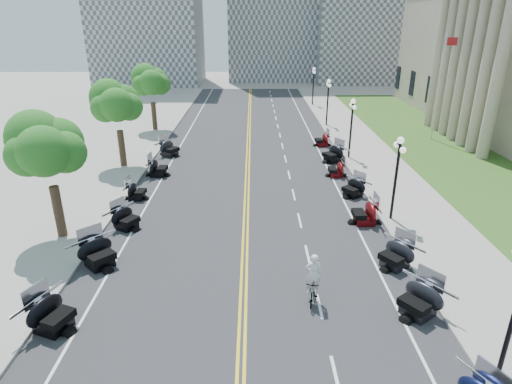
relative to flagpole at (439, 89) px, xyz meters
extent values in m
plane|color=gray|center=(-18.00, -22.00, -5.00)|extent=(160.00, 160.00, 0.00)
cube|color=#333335|center=(-18.00, -12.00, -5.00)|extent=(16.00, 90.00, 0.01)
cube|color=yellow|center=(-18.12, -12.00, -4.99)|extent=(0.12, 90.00, 0.00)
cube|color=yellow|center=(-17.88, -12.00, -4.99)|extent=(0.12, 90.00, 0.00)
cube|color=white|center=(-11.60, -12.00, -4.99)|extent=(0.12, 90.00, 0.00)
cube|color=white|center=(-24.40, -12.00, -4.99)|extent=(0.12, 90.00, 0.00)
cube|color=white|center=(-14.80, -30.00, -4.99)|extent=(0.12, 2.00, 0.00)
cube|color=white|center=(-14.80, -26.00, -4.99)|extent=(0.12, 2.00, 0.00)
cube|color=white|center=(-14.80, -22.00, -4.99)|extent=(0.12, 2.00, 0.00)
cube|color=white|center=(-14.80, -18.00, -4.99)|extent=(0.12, 2.00, 0.00)
cube|color=white|center=(-14.80, -14.00, -4.99)|extent=(0.12, 2.00, 0.00)
cube|color=white|center=(-14.80, -10.00, -4.99)|extent=(0.12, 2.00, 0.00)
cube|color=white|center=(-14.80, -6.00, -4.99)|extent=(0.12, 2.00, 0.00)
cube|color=white|center=(-14.80, -2.00, -4.99)|extent=(0.12, 2.00, 0.00)
cube|color=white|center=(-14.80, 2.00, -4.99)|extent=(0.12, 2.00, 0.00)
cube|color=white|center=(-14.80, 6.00, -4.99)|extent=(0.12, 2.00, 0.00)
cube|color=white|center=(-14.80, 10.00, -4.99)|extent=(0.12, 2.00, 0.00)
cube|color=white|center=(-14.80, 14.00, -4.99)|extent=(0.12, 2.00, 0.00)
cube|color=white|center=(-14.80, 18.00, -4.99)|extent=(0.12, 2.00, 0.00)
cube|color=white|center=(-14.80, 22.00, -4.99)|extent=(0.12, 2.00, 0.00)
cube|color=white|center=(-14.80, 26.00, -4.99)|extent=(0.12, 2.00, 0.00)
cube|color=white|center=(-14.80, 30.00, -4.99)|extent=(0.12, 2.00, 0.00)
cube|color=#9E9991|center=(-7.50, -12.00, -4.92)|extent=(5.00, 90.00, 0.15)
cube|color=#9E9991|center=(-28.50, -12.00, -4.92)|extent=(5.00, 90.00, 0.15)
cube|color=#356023|center=(-0.50, -4.00, -4.95)|extent=(9.00, 60.00, 0.10)
cube|color=gray|center=(-36.00, 40.00, 8.00)|extent=(18.00, 14.00, 26.00)
cube|color=gray|center=(4.00, 43.00, 6.00)|extent=(20.00, 14.00, 22.00)
imported|color=#A51414|center=(-15.07, -25.72, -4.46)|extent=(0.85, 1.87, 1.09)
imported|color=silver|center=(-15.07, -25.72, -2.97)|extent=(0.69, 0.45, 1.88)
camera|label=1|loc=(-17.56, -40.86, 6.15)|focal=30.00mm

